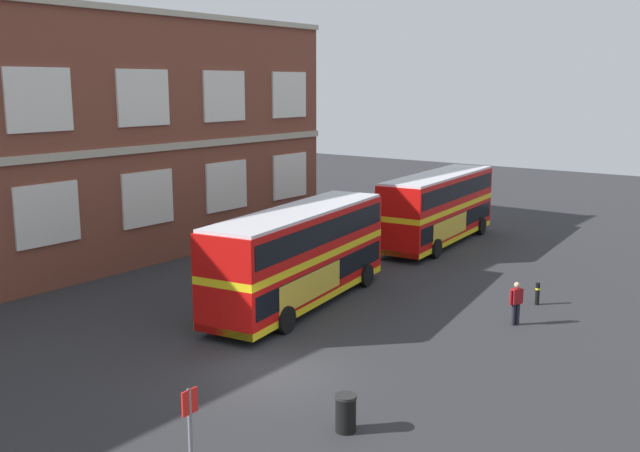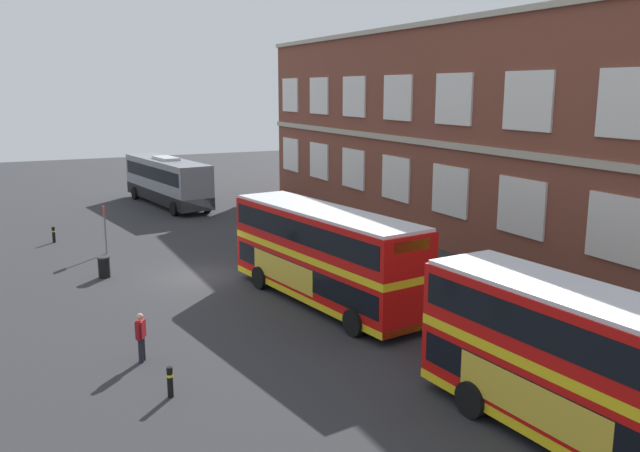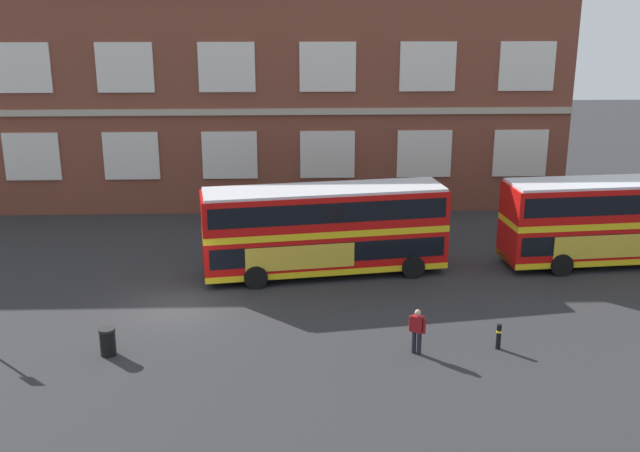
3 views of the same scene
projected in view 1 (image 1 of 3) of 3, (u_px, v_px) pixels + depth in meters
name	position (u px, v px, depth m)	size (l,w,h in m)	color
ground_plane	(227.00, 358.00, 24.40)	(120.00, 120.00, 0.00)	#2B2B2D
double_decker_near	(300.00, 255.00, 29.89)	(11.26, 4.19, 4.07)	red
double_decker_middle	(438.00, 207.00, 41.41)	(11.19, 3.61, 4.07)	red
waiting_passenger	(516.00, 301.00, 27.61)	(0.60, 0.41, 1.70)	black
bus_stand_flag	(191.00, 435.00, 15.64)	(0.44, 0.10, 2.70)	slate
station_litter_bin	(346.00, 413.00, 19.19)	(0.60, 0.60, 1.03)	black
safety_bollard_east	(537.00, 293.00, 30.23)	(0.19, 0.19, 0.95)	black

